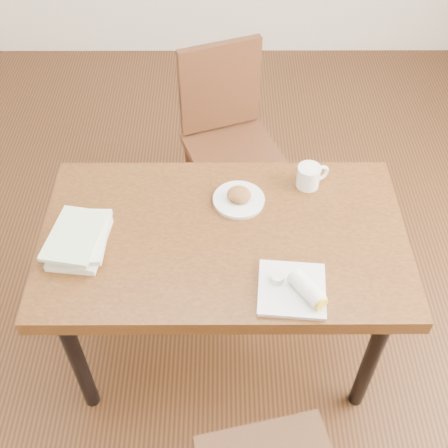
{
  "coord_description": "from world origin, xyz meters",
  "views": [
    {
      "loc": [
        -0.0,
        -1.33,
        2.26
      ],
      "look_at": [
        0.0,
        0.0,
        0.8
      ],
      "focal_mm": 45.0,
      "sensor_mm": 36.0,
      "label": 1
    }
  ],
  "objects_px": {
    "coffee_mug": "(309,176)",
    "plate_burrito": "(296,289)",
    "table": "(224,248)",
    "chair_far": "(228,130)",
    "book_stack": "(80,239)",
    "plate_scone": "(239,198)"
  },
  "relations": [
    {
      "from": "plate_burrito",
      "to": "book_stack",
      "type": "xyz_separation_m",
      "value": [
        -0.74,
        0.21,
        0.01
      ]
    },
    {
      "from": "chair_far",
      "to": "book_stack",
      "type": "bearing_deg",
      "value": -120.29
    },
    {
      "from": "plate_scone",
      "to": "plate_burrito",
      "type": "distance_m",
      "value": 0.46
    },
    {
      "from": "table",
      "to": "coffee_mug",
      "type": "relative_size",
      "value": 10.22
    },
    {
      "from": "table",
      "to": "chair_far",
      "type": "xyz_separation_m",
      "value": [
        0.02,
        0.84,
        -0.12
      ]
    },
    {
      "from": "book_stack",
      "to": "table",
      "type": "bearing_deg",
      "value": 6.06
    },
    {
      "from": "plate_scone",
      "to": "book_stack",
      "type": "relative_size",
      "value": 0.7
    },
    {
      "from": "chair_far",
      "to": "plate_burrito",
      "type": "relative_size",
      "value": 4.01
    },
    {
      "from": "plate_burrito",
      "to": "table",
      "type": "bearing_deg",
      "value": 131.92
    },
    {
      "from": "chair_far",
      "to": "coffee_mug",
      "type": "xyz_separation_m",
      "value": [
        0.31,
        -0.59,
        0.25
      ]
    },
    {
      "from": "chair_far",
      "to": "plate_scone",
      "type": "xyz_separation_m",
      "value": [
        0.04,
        -0.68,
        0.22
      ]
    },
    {
      "from": "table",
      "to": "book_stack",
      "type": "height_order",
      "value": "book_stack"
    },
    {
      "from": "table",
      "to": "chair_far",
      "type": "height_order",
      "value": "chair_far"
    },
    {
      "from": "plate_scone",
      "to": "coffee_mug",
      "type": "height_order",
      "value": "coffee_mug"
    },
    {
      "from": "table",
      "to": "plate_burrito",
      "type": "bearing_deg",
      "value": -48.08
    },
    {
      "from": "coffee_mug",
      "to": "book_stack",
      "type": "xyz_separation_m",
      "value": [
        -0.83,
        -0.31,
        -0.01
      ]
    },
    {
      "from": "coffee_mug",
      "to": "book_stack",
      "type": "height_order",
      "value": "coffee_mug"
    },
    {
      "from": "coffee_mug",
      "to": "chair_far",
      "type": "bearing_deg",
      "value": 117.44
    },
    {
      "from": "coffee_mug",
      "to": "plate_burrito",
      "type": "height_order",
      "value": "coffee_mug"
    },
    {
      "from": "coffee_mug",
      "to": "plate_burrito",
      "type": "xyz_separation_m",
      "value": [
        -0.09,
        -0.51,
        -0.02
      ]
    },
    {
      "from": "table",
      "to": "coffee_mug",
      "type": "distance_m",
      "value": 0.43
    },
    {
      "from": "table",
      "to": "plate_scone",
      "type": "xyz_separation_m",
      "value": [
        0.06,
        0.16,
        0.1
      ]
    }
  ]
}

